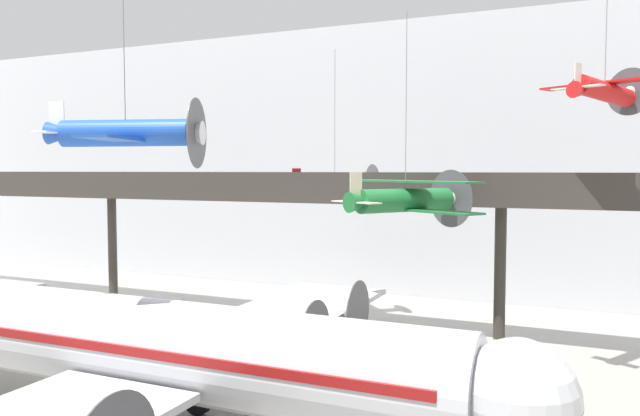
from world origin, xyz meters
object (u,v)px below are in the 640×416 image
suspended_plane_blue_trainer (126,134)px  suspended_plane_green_biplane (406,199)px  airliner_silver_main (143,347)px  suspended_plane_red_highwing (605,90)px  suspended_plane_cream_biplane (335,186)px

suspended_plane_blue_trainer → suspended_plane_green_biplane: bearing=36.1°
airliner_silver_main → suspended_plane_red_highwing: bearing=44.7°
suspended_plane_blue_trainer → suspended_plane_cream_biplane: suspended_plane_blue_trainer is taller
suspended_plane_red_highwing → suspended_plane_blue_trainer: (-17.36, -14.39, -2.47)m
suspended_plane_red_highwing → suspended_plane_green_biplane: suspended_plane_red_highwing is taller
suspended_plane_red_highwing → airliner_silver_main: bearing=162.4°
airliner_silver_main → suspended_plane_blue_trainer: 8.34m
airliner_silver_main → suspended_plane_cream_biplane: bearing=92.3°
suspended_plane_red_highwing → suspended_plane_cream_biplane: suspended_plane_red_highwing is taller
suspended_plane_red_highwing → suspended_plane_cream_biplane: 18.03m
airliner_silver_main → suspended_plane_red_highwing: (15.74, 15.50, 10.58)m
airliner_silver_main → suspended_plane_blue_trainer: bearing=145.7°
suspended_plane_blue_trainer → suspended_plane_cream_biplane: size_ratio=0.79×
suspended_plane_green_biplane → suspended_plane_blue_trainer: bearing=177.4°
airliner_silver_main → suspended_plane_green_biplane: 15.29m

